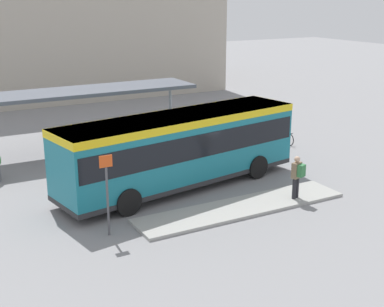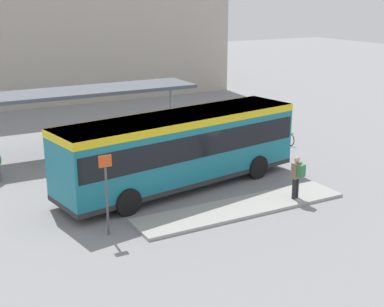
# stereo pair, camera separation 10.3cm
# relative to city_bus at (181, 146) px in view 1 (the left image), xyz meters

# --- Properties ---
(ground_plane) EXTENTS (120.00, 120.00, 0.00)m
(ground_plane) POSITION_rel_city_bus_xyz_m (-0.01, -0.00, -1.81)
(ground_plane) COLOR gray
(curb_island) EXTENTS (8.49, 1.80, 0.12)m
(curb_island) POSITION_rel_city_bus_xyz_m (0.90, -3.22, -1.75)
(curb_island) COLOR #9E9E99
(curb_island) RESTS_ON ground_plane
(city_bus) EXTENTS (10.97, 4.22, 3.09)m
(city_bus) POSITION_rel_city_bus_xyz_m (0.00, 0.00, 0.00)
(city_bus) COLOR #197284
(city_bus) RESTS_ON ground_plane
(pedestrian_waiting) EXTENTS (0.48, 0.52, 1.70)m
(pedestrian_waiting) POSITION_rel_city_bus_xyz_m (3.20, -3.59, -0.71)
(pedestrian_waiting) COLOR #232328
(pedestrian_waiting) RESTS_ON curb_island
(bicycle_black) EXTENTS (0.48, 1.57, 0.68)m
(bicycle_black) POSITION_rel_city_bus_xyz_m (8.08, 3.29, -1.47)
(bicycle_black) COLOR black
(bicycle_black) RESTS_ON ground_plane
(bicycle_green) EXTENTS (0.48, 1.70, 0.73)m
(bicycle_green) POSITION_rel_city_bus_xyz_m (8.08, 4.00, -1.44)
(bicycle_green) COLOR black
(bicycle_green) RESTS_ON ground_plane
(bicycle_orange) EXTENTS (0.48, 1.73, 0.75)m
(bicycle_orange) POSITION_rel_city_bus_xyz_m (8.19, 4.72, -1.43)
(bicycle_orange) COLOR black
(bicycle_orange) RESTS_ON ground_plane
(station_shelter) EXTENTS (11.57, 2.79, 3.20)m
(station_shelter) POSITION_rel_city_bus_xyz_m (-1.84, 7.11, 1.26)
(station_shelter) COLOR #4C515B
(station_shelter) RESTS_ON ground_plane
(platform_sign) EXTENTS (0.44, 0.08, 2.80)m
(platform_sign) POSITION_rel_city_bus_xyz_m (-4.29, -2.96, -0.25)
(platform_sign) COLOR #4C4C51
(platform_sign) RESTS_ON ground_plane
(station_building) EXTENTS (28.35, 15.71, 11.83)m
(station_building) POSITION_rel_city_bus_xyz_m (0.15, 26.99, 4.11)
(station_building) COLOR #B2A899
(station_building) RESTS_ON ground_plane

